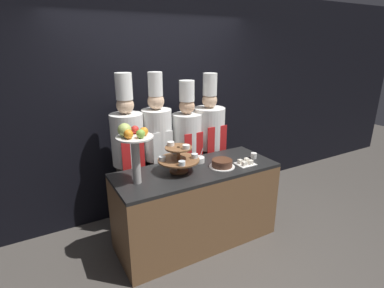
{
  "coord_description": "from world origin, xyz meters",
  "views": [
    {
      "loc": [
        -1.49,
        -2.19,
        2.15
      ],
      "look_at": [
        0.0,
        0.44,
        1.14
      ],
      "focal_mm": 28.0,
      "sensor_mm": 36.0,
      "label": 1
    }
  ],
  "objects_px": {
    "chef_left": "(128,150)",
    "fruit_pedestal": "(133,142)",
    "cake_round": "(222,163)",
    "chef_center_right": "(187,145)",
    "cup_white": "(254,156)",
    "chef_center_left": "(158,145)",
    "tiered_stand": "(179,157)",
    "chef_right": "(209,139)",
    "cake_square_tray": "(245,163)",
    "serving_bowl_far": "(199,160)"
  },
  "relations": [
    {
      "from": "chef_left",
      "to": "fruit_pedestal",
      "type": "bearing_deg",
      "value": -102.23
    },
    {
      "from": "fruit_pedestal",
      "to": "cake_round",
      "type": "distance_m",
      "value": 1.02
    },
    {
      "from": "chef_left",
      "to": "chef_center_right",
      "type": "height_order",
      "value": "chef_left"
    },
    {
      "from": "cup_white",
      "to": "chef_left",
      "type": "relative_size",
      "value": 0.04
    },
    {
      "from": "fruit_pedestal",
      "to": "chef_left",
      "type": "bearing_deg",
      "value": 77.77
    },
    {
      "from": "fruit_pedestal",
      "to": "chef_center_left",
      "type": "height_order",
      "value": "chef_center_left"
    },
    {
      "from": "tiered_stand",
      "to": "cup_white",
      "type": "height_order",
      "value": "tiered_stand"
    },
    {
      "from": "fruit_pedestal",
      "to": "chef_center_right",
      "type": "relative_size",
      "value": 0.34
    },
    {
      "from": "chef_right",
      "to": "cake_square_tray",
      "type": "bearing_deg",
      "value": -90.18
    },
    {
      "from": "cake_round",
      "to": "cake_square_tray",
      "type": "xyz_separation_m",
      "value": [
        0.27,
        -0.07,
        -0.02
      ]
    },
    {
      "from": "cake_square_tray",
      "to": "chef_right",
      "type": "bearing_deg",
      "value": 89.82
    },
    {
      "from": "serving_bowl_far",
      "to": "chef_left",
      "type": "bearing_deg",
      "value": 146.26
    },
    {
      "from": "cake_round",
      "to": "cup_white",
      "type": "relative_size",
      "value": 4.08
    },
    {
      "from": "cup_white",
      "to": "chef_left",
      "type": "bearing_deg",
      "value": 152.68
    },
    {
      "from": "cake_round",
      "to": "chef_left",
      "type": "distance_m",
      "value": 1.07
    },
    {
      "from": "fruit_pedestal",
      "to": "cake_round",
      "type": "height_order",
      "value": "fruit_pedestal"
    },
    {
      "from": "chef_right",
      "to": "serving_bowl_far",
      "type": "bearing_deg",
      "value": -133.64
    },
    {
      "from": "chef_center_right",
      "to": "cup_white",
      "type": "bearing_deg",
      "value": -51.84
    },
    {
      "from": "chef_left",
      "to": "chef_right",
      "type": "height_order",
      "value": "chef_left"
    },
    {
      "from": "chef_center_right",
      "to": "cake_square_tray",
      "type": "bearing_deg",
      "value": -66.78
    },
    {
      "from": "tiered_stand",
      "to": "cake_round",
      "type": "bearing_deg",
      "value": -15.24
    },
    {
      "from": "chef_center_left",
      "to": "chef_center_right",
      "type": "height_order",
      "value": "chef_center_left"
    },
    {
      "from": "fruit_pedestal",
      "to": "cup_white",
      "type": "relative_size",
      "value": 8.65
    },
    {
      "from": "tiered_stand",
      "to": "fruit_pedestal",
      "type": "height_order",
      "value": "fruit_pedestal"
    },
    {
      "from": "cup_white",
      "to": "chef_center_right",
      "type": "distance_m",
      "value": 0.84
    },
    {
      "from": "cup_white",
      "to": "chef_left",
      "type": "distance_m",
      "value": 1.44
    },
    {
      "from": "tiered_stand",
      "to": "cup_white",
      "type": "relative_size",
      "value": 6.34
    },
    {
      "from": "tiered_stand",
      "to": "serving_bowl_far",
      "type": "distance_m",
      "value": 0.36
    },
    {
      "from": "fruit_pedestal",
      "to": "cake_square_tray",
      "type": "bearing_deg",
      "value": -6.99
    },
    {
      "from": "tiered_stand",
      "to": "chef_left",
      "type": "height_order",
      "value": "chef_left"
    },
    {
      "from": "serving_bowl_far",
      "to": "chef_center_left",
      "type": "bearing_deg",
      "value": 124.39
    },
    {
      "from": "cake_round",
      "to": "fruit_pedestal",
      "type": "bearing_deg",
      "value": 174.93
    },
    {
      "from": "tiered_stand",
      "to": "cup_white",
      "type": "distance_m",
      "value": 0.94
    },
    {
      "from": "cake_round",
      "to": "chef_center_right",
      "type": "bearing_deg",
      "value": 94.42
    },
    {
      "from": "chef_center_left",
      "to": "chef_center_right",
      "type": "xyz_separation_m",
      "value": [
        0.4,
        0.0,
        -0.06
      ]
    },
    {
      "from": "chef_center_right",
      "to": "chef_right",
      "type": "relative_size",
      "value": 0.96
    },
    {
      "from": "cup_white",
      "to": "chef_right",
      "type": "bearing_deg",
      "value": 106.35
    },
    {
      "from": "cup_white",
      "to": "chef_center_left",
      "type": "xyz_separation_m",
      "value": [
        -0.92,
        0.66,
        0.09
      ]
    },
    {
      "from": "fruit_pedestal",
      "to": "chef_center_left",
      "type": "bearing_deg",
      "value": 50.89
    },
    {
      "from": "cake_round",
      "to": "chef_left",
      "type": "xyz_separation_m",
      "value": [
        -0.81,
        0.69,
        0.08
      ]
    },
    {
      "from": "cake_square_tray",
      "to": "cup_white",
      "type": "bearing_deg",
      "value": 25.05
    },
    {
      "from": "chef_center_right",
      "to": "chef_right",
      "type": "xyz_separation_m",
      "value": [
        0.33,
        0.0,
        0.02
      ]
    },
    {
      "from": "chef_left",
      "to": "chef_right",
      "type": "xyz_separation_m",
      "value": [
        1.08,
        0.0,
        -0.04
      ]
    },
    {
      "from": "serving_bowl_far",
      "to": "cake_round",
      "type": "bearing_deg",
      "value": -58.47
    },
    {
      "from": "cake_square_tray",
      "to": "chef_right",
      "type": "relative_size",
      "value": 0.11
    },
    {
      "from": "cake_square_tray",
      "to": "chef_center_right",
      "type": "height_order",
      "value": "chef_center_right"
    },
    {
      "from": "chef_center_right",
      "to": "fruit_pedestal",
      "type": "bearing_deg",
      "value": -145.88
    },
    {
      "from": "chef_left",
      "to": "chef_center_left",
      "type": "relative_size",
      "value": 1.0
    },
    {
      "from": "chef_center_left",
      "to": "fruit_pedestal",
      "type": "bearing_deg",
      "value": -129.11
    },
    {
      "from": "fruit_pedestal",
      "to": "chef_center_right",
      "type": "bearing_deg",
      "value": 34.12
    }
  ]
}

